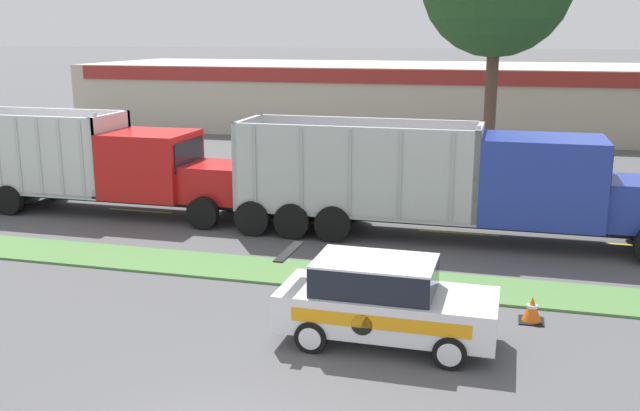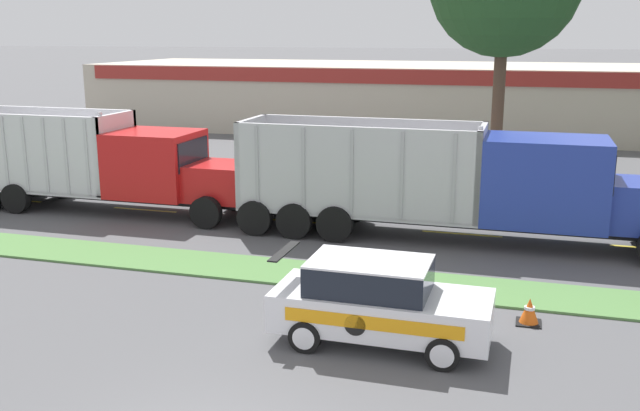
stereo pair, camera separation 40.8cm
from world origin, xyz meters
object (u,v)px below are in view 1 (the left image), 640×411
object	(u,v)px
rally_car	(384,301)
dump_truck_mid	(495,187)
dump_truck_trail	(114,169)
traffic_cone	(532,309)

from	to	relation	value
rally_car	dump_truck_mid	bearing A→B (deg)	76.47
dump_truck_trail	traffic_cone	world-z (taller)	dump_truck_trail
dump_truck_mid	rally_car	world-z (taller)	dump_truck_mid
dump_truck_mid	traffic_cone	world-z (taller)	dump_truck_mid
dump_truck_trail	traffic_cone	size ratio (longest dim) A/B	19.89
dump_truck_trail	rally_car	distance (m)	13.29
dump_truck_mid	traffic_cone	bearing A→B (deg)	-80.40
dump_truck_trail	traffic_cone	xyz separation A→B (m)	(13.44, -6.19, -1.23)
dump_truck_trail	rally_car	world-z (taller)	dump_truck_trail
dump_truck_mid	traffic_cone	distance (m)	6.13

